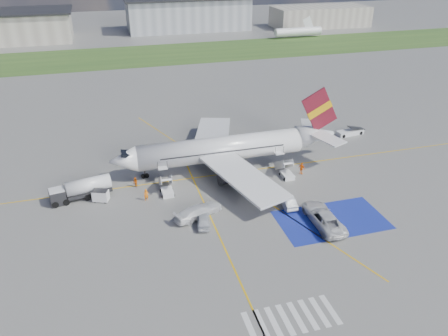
{
  "coord_description": "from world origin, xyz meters",
  "views": [
    {
      "loc": [
        -16.37,
        -45.57,
        32.28
      ],
      "look_at": [
        -1.3,
        7.46,
        3.5
      ],
      "focal_mm": 35.0,
      "sensor_mm": 36.0,
      "label": 1
    }
  ],
  "objects": [
    {
      "name": "fuel_tanker",
      "position": [
        -21.22,
        10.62,
        1.2
      ],
      "size": [
        8.59,
        3.76,
        2.84
      ],
      "rotation": [
        0.0,
        0.0,
        0.19
      ],
      "color": "black",
      "rests_on": "ground"
    },
    {
      "name": "crew_aft",
      "position": [
        11.55,
        8.67,
        0.99
      ],
      "size": [
        1.04,
        1.24,
        1.98
      ],
      "primitive_type": "imported",
      "rotation": [
        0.0,
        0.0,
        2.15
      ],
      "color": "orange",
      "rests_on": "ground"
    },
    {
      "name": "terminal_centre",
      "position": [
        20.0,
        135.0,
        6.0
      ],
      "size": [
        48.0,
        18.0,
        12.0
      ],
      "primitive_type": "cube",
      "color": "gray",
      "rests_on": "ground"
    },
    {
      "name": "crosswalk",
      "position": [
        -1.8,
        -18.0,
        0.01
      ],
      "size": [
        9.0,
        4.0,
        0.01
      ],
      "color": "silver",
      "rests_on": "ground"
    },
    {
      "name": "belt_loader",
      "position": [
        26.93,
        20.49,
        0.42
      ],
      "size": [
        5.74,
        2.63,
        1.67
      ],
      "rotation": [
        0.0,
        0.0,
        0.12
      ],
      "color": "silver",
      "rests_on": "ground"
    },
    {
      "name": "staging_box",
      "position": [
        10.0,
        -4.0,
        0.01
      ],
      "size": [
        14.0,
        8.0,
        0.01
      ],
      "primitive_type": "cube",
      "color": "navy",
      "rests_on": "ground"
    },
    {
      "name": "car_silver_b",
      "position": [
        5.78,
        0.96,
        0.75
      ],
      "size": [
        1.72,
        4.58,
        1.5
      ],
      "primitive_type": "imported",
      "rotation": [
        0.0,
        0.0,
        3.11
      ],
      "color": "#B1B4B9",
      "rests_on": "ground"
    },
    {
      "name": "crew_nose",
      "position": [
        -13.65,
        11.6,
        0.79
      ],
      "size": [
        0.92,
        0.97,
        1.58
      ],
      "primitive_type": "imported",
      "rotation": [
        0.0,
        0.0,
        -0.97
      ],
      "color": "#E15D0B",
      "rests_on": "ground"
    },
    {
      "name": "taxiway_line_main",
      "position": [
        0.0,
        12.0,
        0.01
      ],
      "size": [
        120.0,
        0.2,
        0.01
      ],
      "primitive_type": "cube",
      "color": "gold",
      "rests_on": "ground"
    },
    {
      "name": "airstairs_fwd",
      "position": [
        -9.5,
        8.7,
        0.62
      ],
      "size": [
        1.9,
        5.2,
        3.6
      ],
      "color": "silver",
      "rests_on": "ground"
    },
    {
      "name": "van_white_b",
      "position": [
        -6.44,
        1.65,
        1.04
      ],
      "size": [
        5.73,
        4.13,
        2.08
      ],
      "primitive_type": "imported",
      "rotation": [
        0.0,
        0.0,
        1.99
      ],
      "color": "silver",
      "rests_on": "ground"
    },
    {
      "name": "van_white_a",
      "position": [
        8.55,
        -4.33,
        1.22
      ],
      "size": [
        3.16,
        6.59,
        2.45
      ],
      "primitive_type": "imported",
      "rotation": [
        0.0,
        0.0,
        3.12
      ],
      "color": "silver",
      "rests_on": "ground"
    },
    {
      "name": "taxiway_line_cross",
      "position": [
        -5.0,
        -10.0,
        0.01
      ],
      "size": [
        0.2,
        60.0,
        0.01
      ],
      "primitive_type": "cube",
      "color": "gold",
      "rests_on": "ground"
    },
    {
      "name": "airliner",
      "position": [
        1.51,
        14.0,
        3.39
      ],
      "size": [
        36.81,
        32.95,
        11.92
      ],
      "color": "silver",
      "rests_on": "ground"
    },
    {
      "name": "grass_strip",
      "position": [
        0.0,
        95.0,
        0.01
      ],
      "size": [
        400.0,
        30.0,
        0.01
      ],
      "primitive_type": "cube",
      "color": "#2D4C1E",
      "rests_on": "ground"
    },
    {
      "name": "car_silver_a",
      "position": [
        -6.29,
        -0.47,
        0.7
      ],
      "size": [
        2.46,
        4.39,
        1.41
      ],
      "primitive_type": "imported",
      "rotation": [
        0.0,
        0.0,
        2.94
      ],
      "color": "silver",
      "rests_on": "ground"
    },
    {
      "name": "terminal_east",
      "position": [
        75.0,
        128.0,
        4.0
      ],
      "size": [
        40.0,
        16.0,
        8.0
      ],
      "primitive_type": "cube",
      "color": "gray",
      "rests_on": "ground"
    },
    {
      "name": "airstairs_aft",
      "position": [
        9.0,
        8.7,
        0.62
      ],
      "size": [
        1.9,
        5.2,
        3.6
      ],
      "color": "silver",
      "rests_on": "ground"
    },
    {
      "name": "taxiway_line_diag",
      "position": [
        0.0,
        12.0,
        0.01
      ],
      "size": [
        20.71,
        56.45,
        0.01
      ],
      "primitive_type": "cube",
      "rotation": [
        0.0,
        0.0,
        0.35
      ],
      "color": "gold",
      "rests_on": "ground"
    },
    {
      "name": "ground",
      "position": [
        0.0,
        0.0,
        0.0
      ],
      "size": [
        400.0,
        400.0,
        0.0
      ],
      "primitive_type": "plane",
      "color": "#60605E",
      "rests_on": "ground"
    },
    {
      "name": "gpu_cart",
      "position": [
        -18.67,
        8.99,
        0.79
      ],
      "size": [
        2.44,
        2.0,
        1.76
      ],
      "rotation": [
        0.0,
        0.0,
        -0.38
      ],
      "color": "silver",
      "rests_on": "ground"
    },
    {
      "name": "crew_fwd",
      "position": [
        -12.56,
        7.48,
        0.87
      ],
      "size": [
        0.68,
        0.49,
        1.75
      ],
      "primitive_type": "imported",
      "rotation": [
        0.0,
        0.0,
        0.12
      ],
      "color": "orange",
      "rests_on": "ground"
    }
  ]
}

